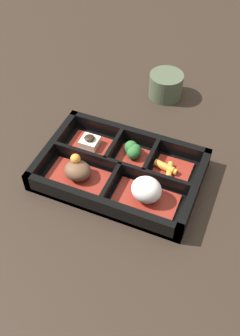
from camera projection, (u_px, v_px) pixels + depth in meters
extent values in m
plane|color=black|center=(120.00, 176.00, 0.78)|extent=(3.00, 3.00, 0.00)
cube|color=black|center=(120.00, 175.00, 0.77)|extent=(0.31, 0.20, 0.01)
cube|color=black|center=(138.00, 138.00, 0.82)|extent=(0.31, 0.01, 0.04)
cube|color=black|center=(100.00, 206.00, 0.70)|extent=(0.31, 0.01, 0.04)
cube|color=black|center=(194.00, 193.00, 0.72)|extent=(0.01, 0.20, 0.04)
cube|color=black|center=(53.00, 149.00, 0.80)|extent=(0.01, 0.20, 0.04)
cube|color=black|center=(120.00, 169.00, 0.76)|extent=(0.28, 0.01, 0.04)
cube|color=black|center=(151.00, 161.00, 0.78)|extent=(0.01, 0.09, 0.04)
cube|color=black|center=(114.00, 150.00, 0.80)|extent=(0.01, 0.09, 0.04)
cube|color=black|center=(111.00, 186.00, 0.74)|extent=(0.01, 0.09, 0.04)
cube|color=maroon|center=(146.00, 199.00, 0.72)|extent=(0.12, 0.07, 0.01)
ellipsoid|color=silver|center=(146.00, 190.00, 0.70)|extent=(0.06, 0.05, 0.05)
cube|color=maroon|center=(78.00, 177.00, 0.76)|extent=(0.12, 0.07, 0.01)
ellipsoid|color=brown|center=(78.00, 171.00, 0.74)|extent=(0.05, 0.05, 0.03)
sphere|color=orange|center=(75.00, 159.00, 0.74)|extent=(0.02, 0.02, 0.02)
cube|color=maroon|center=(172.00, 171.00, 0.77)|extent=(0.07, 0.07, 0.01)
cylinder|color=orange|center=(169.00, 169.00, 0.76)|extent=(0.03, 0.02, 0.01)
cylinder|color=orange|center=(164.00, 167.00, 0.77)|extent=(0.04, 0.02, 0.01)
cylinder|color=orange|center=(170.00, 170.00, 0.76)|extent=(0.02, 0.04, 0.01)
cube|color=maroon|center=(132.00, 158.00, 0.79)|extent=(0.06, 0.07, 0.01)
sphere|color=#265B28|center=(131.00, 147.00, 0.79)|extent=(0.03, 0.03, 0.03)
sphere|color=#265B28|center=(133.00, 153.00, 0.78)|extent=(0.03, 0.03, 0.03)
sphere|color=#265B28|center=(128.00, 149.00, 0.79)|extent=(0.02, 0.02, 0.02)
sphere|color=#265B28|center=(135.00, 150.00, 0.79)|extent=(0.03, 0.03, 0.03)
sphere|color=#265B28|center=(134.00, 153.00, 0.78)|extent=(0.03, 0.03, 0.03)
cube|color=maroon|center=(90.00, 146.00, 0.82)|extent=(0.09, 0.07, 0.01)
cube|color=beige|center=(90.00, 142.00, 0.81)|extent=(0.04, 0.03, 0.02)
ellipsoid|color=black|center=(89.00, 138.00, 0.80)|extent=(0.02, 0.02, 0.01)
cylinder|color=#424C38|center=(166.00, 85.00, 0.93)|extent=(0.08, 0.08, 0.06)
cylinder|color=#597A38|center=(167.00, 76.00, 0.91)|extent=(0.07, 0.07, 0.01)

